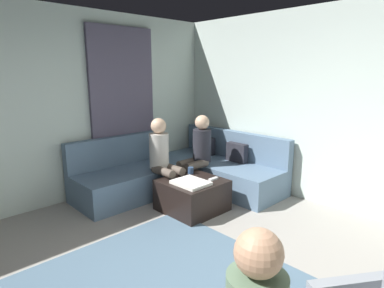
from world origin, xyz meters
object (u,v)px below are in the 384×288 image
(coffee_mug, at_px, (191,170))
(game_remote, at_px, (213,179))
(person_on_couch_back, at_px, (197,151))
(ottoman, at_px, (192,195))
(sectional_couch, at_px, (184,172))
(person_on_couch_side, at_px, (163,157))

(coffee_mug, relative_size, game_remote, 0.63)
(person_on_couch_back, bearing_deg, ottoman, 129.35)
(game_remote, bearing_deg, coffee_mug, -174.29)
(sectional_couch, height_order, coffee_mug, sectional_couch)
(ottoman, xyz_separation_m, person_on_couch_back, (-0.41, 0.50, 0.45))
(ottoman, relative_size, person_on_couch_side, 0.63)
(person_on_couch_side, bearing_deg, game_remote, 112.54)
(sectional_couch, height_order, ottoman, sectional_couch)
(coffee_mug, relative_size, person_on_couch_back, 0.08)
(person_on_couch_back, bearing_deg, coffee_mug, 120.84)
(person_on_couch_side, bearing_deg, coffee_mug, 129.91)
(game_remote, bearing_deg, ottoman, -129.29)
(person_on_couch_back, bearing_deg, game_remote, 154.37)
(sectional_couch, height_order, person_on_couch_back, person_on_couch_back)
(sectional_couch, relative_size, game_remote, 17.00)
(coffee_mug, distance_m, person_on_couch_side, 0.43)
(sectional_couch, relative_size, ottoman, 3.36)
(sectional_couch, xyz_separation_m, ottoman, (0.67, -0.45, -0.07))
(coffee_mug, xyz_separation_m, person_on_couch_side, (-0.30, -0.25, 0.19))
(sectional_couch, relative_size, coffee_mug, 26.84)
(sectional_couch, xyz_separation_m, game_remote, (0.85, -0.23, 0.15))
(coffee_mug, xyz_separation_m, person_on_couch_back, (-0.19, 0.32, 0.19))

